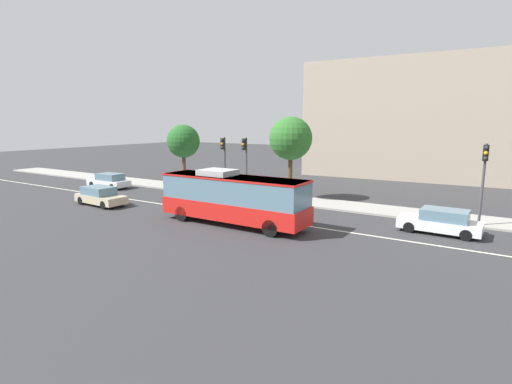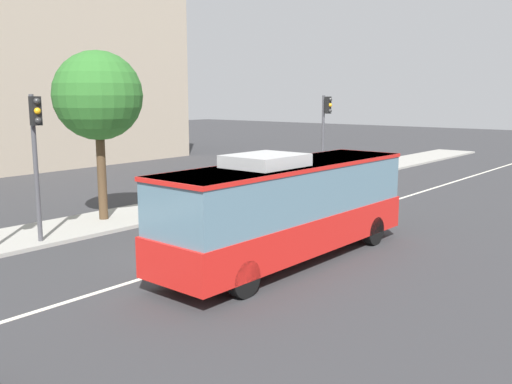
% 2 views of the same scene
% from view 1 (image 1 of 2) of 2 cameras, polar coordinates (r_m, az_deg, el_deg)
% --- Properties ---
extents(ground_plane, '(160.00, 160.00, 0.00)m').
position_cam_1_polar(ground_plane, '(27.69, -3.56, -3.34)').
color(ground_plane, '#333335').
extents(sidewalk_kerb, '(80.00, 3.45, 0.14)m').
position_cam_1_polar(sidewalk_kerb, '(33.34, 3.27, -0.91)').
color(sidewalk_kerb, '#9E9B93').
rests_on(sidewalk_kerb, ground_plane).
extents(lane_centre_line, '(76.00, 0.16, 0.01)m').
position_cam_1_polar(lane_centre_line, '(27.69, -3.56, -3.33)').
color(lane_centre_line, silver).
rests_on(lane_centre_line, ground_plane).
extents(transit_bus, '(10.02, 2.57, 3.46)m').
position_cam_1_polar(transit_bus, '(24.73, -3.41, -0.68)').
color(transit_bus, red).
rests_on(transit_bus, ground_plane).
extents(sedan_white, '(4.56, 1.96, 1.46)m').
position_cam_1_polar(sedan_white, '(25.32, 25.45, -3.92)').
color(sedan_white, white).
rests_on(sedan_white, ground_plane).
extents(sedan_white_ahead, '(4.54, 1.91, 1.46)m').
position_cam_1_polar(sedan_white_ahead, '(41.53, -20.69, 1.55)').
color(sedan_white_ahead, white).
rests_on(sedan_white_ahead, ground_plane).
extents(sedan_beige, '(4.58, 2.01, 1.46)m').
position_cam_1_polar(sedan_beige, '(33.13, -21.83, -0.55)').
color(sedan_beige, '#C6B793').
rests_on(sedan_beige, ground_plane).
extents(traffic_light_near_corner, '(0.35, 0.62, 5.20)m').
position_cam_1_polar(traffic_light_near_corner, '(33.02, -1.59, 5.12)').
color(traffic_light_near_corner, '#47474C').
rests_on(traffic_light_near_corner, ground_plane).
extents(traffic_light_mid_block, '(0.34, 0.62, 5.20)m').
position_cam_1_polar(traffic_light_mid_block, '(34.04, -4.73, 5.23)').
color(traffic_light_mid_block, '#47474C').
rests_on(traffic_light_mid_block, ground_plane).
extents(traffic_light_far_corner, '(0.33, 0.62, 5.20)m').
position_cam_1_polar(traffic_light_far_corner, '(27.37, 30.39, 2.70)').
color(traffic_light_far_corner, '#47474C').
rests_on(traffic_light_far_corner, ground_plane).
extents(street_tree_kerbside_left, '(3.55, 3.55, 6.94)m').
position_cam_1_polar(street_tree_kerbside_left, '(32.42, 5.11, 7.76)').
color(street_tree_kerbside_left, '#4C3823').
rests_on(street_tree_kerbside_left, ground_plane).
extents(street_tree_kerbside_centre, '(3.28, 3.28, 6.26)m').
position_cam_1_polar(street_tree_kerbside_centre, '(39.82, -10.59, 7.26)').
color(street_tree_kerbside_centre, '#4C3823').
rests_on(street_tree_kerbside_centre, ground_plane).
extents(office_block_background, '(27.24, 13.21, 13.60)m').
position_cam_1_polar(office_block_background, '(51.54, 23.57, 9.68)').
color(office_block_background, tan).
rests_on(office_block_background, ground_plane).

